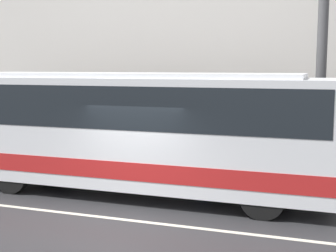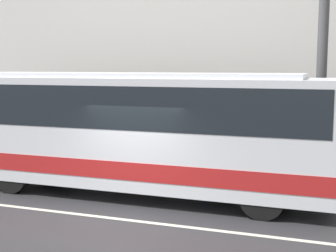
{
  "view_description": "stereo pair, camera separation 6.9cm",
  "coord_description": "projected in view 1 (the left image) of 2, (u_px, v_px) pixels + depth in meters",
  "views": [
    {
      "loc": [
        4.39,
        -9.34,
        3.46
      ],
      "look_at": [
        0.43,
        2.16,
        1.89
      ],
      "focal_mm": 50.0,
      "sensor_mm": 36.0,
      "label": 1
    },
    {
      "loc": [
        4.45,
        -9.32,
        3.46
      ],
      "look_at": [
        0.43,
        2.16,
        1.89
      ],
      "focal_mm": 50.0,
      "sensor_mm": 36.0,
      "label": 2
    }
  ],
  "objects": [
    {
      "name": "lane_stripe",
      "position": [
        119.0,
        219.0,
        10.62
      ],
      "size": [
        54.0,
        0.14,
        0.01
      ],
      "color": "beige",
      "rests_on": "ground_plane"
    },
    {
      "name": "utility_pole_near",
      "position": [
        322.0,
        51.0,
        13.19
      ],
      "size": [
        0.29,
        0.29,
        7.44
      ],
      "color": "#4C4C4F",
      "rests_on": "sidewalk"
    },
    {
      "name": "pedestrian_waiting",
      "position": [
        205.0,
        140.0,
        15.83
      ],
      "size": [
        0.36,
        0.36,
        1.75
      ],
      "color": "navy",
      "rests_on": "sidewalk"
    },
    {
      "name": "transit_bus",
      "position": [
        128.0,
        126.0,
        12.64
      ],
      "size": [
        10.8,
        2.53,
        3.27
      ],
      "color": "silver",
      "rests_on": "ground_plane"
    },
    {
      "name": "ground_plane",
      "position": [
        119.0,
        219.0,
        10.62
      ],
      "size": [
        60.0,
        60.0,
        0.0
      ],
      "primitive_type": "plane",
      "color": "#2D2D30"
    },
    {
      "name": "sidewalk",
      "position": [
        185.0,
        169.0,
        15.44
      ],
      "size": [
        60.0,
        2.3,
        0.15
      ],
      "color": "gray",
      "rests_on": "ground_plane"
    }
  ]
}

